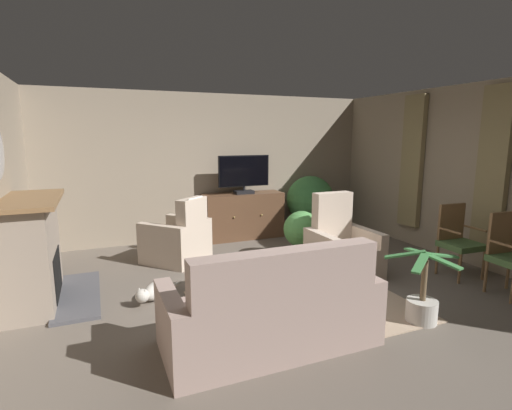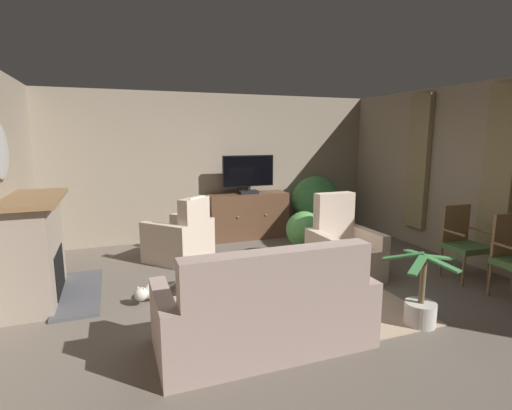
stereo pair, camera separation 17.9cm
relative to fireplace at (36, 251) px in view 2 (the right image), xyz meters
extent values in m
cube|color=#665B51|center=(2.82, -0.85, -0.62)|extent=(6.79, 6.53, 0.04)
cube|color=gray|center=(2.82, 2.17, 0.75)|extent=(6.79, 0.10, 2.70)
cube|color=gray|center=(5.96, -0.85, 0.75)|extent=(0.10, 6.53, 2.70)
cube|color=#8E7F56|center=(5.85, -1.23, 0.89)|extent=(0.10, 0.44, 2.27)
cube|color=#8E7F56|center=(5.85, 0.27, 0.89)|extent=(0.10, 0.44, 2.27)
cube|color=tan|center=(2.84, -1.30, -0.59)|extent=(2.40, 1.86, 0.01)
cube|color=#4C4C51|center=(0.42, 0.00, -0.58)|extent=(0.50, 1.50, 0.04)
cube|color=gray|center=(-0.03, 0.00, 0.00)|extent=(0.50, 1.30, 1.19)
cube|color=black|center=(0.18, 0.00, -0.28)|extent=(0.10, 0.73, 0.52)
cube|color=olive|center=(0.01, 0.00, 0.62)|extent=(0.62, 1.46, 0.05)
ellipsoid|color=#B2B7BF|center=(-0.25, 0.00, 1.17)|extent=(0.06, 0.75, 0.63)
cube|color=#402A1C|center=(3.27, 1.82, -0.57)|extent=(1.46, 0.43, 0.06)
cube|color=brown|center=(3.27, 1.82, -0.17)|extent=(1.52, 0.49, 0.86)
sphere|color=tan|center=(3.00, 1.55, -0.12)|extent=(0.03, 0.03, 0.03)
sphere|color=tan|center=(3.54, 1.55, -0.12)|extent=(0.03, 0.03, 0.03)
cube|color=black|center=(3.27, 1.77, 0.29)|extent=(0.35, 0.20, 0.06)
cylinder|color=black|center=(3.27, 1.77, 0.36)|extent=(0.04, 0.04, 0.08)
cube|color=black|center=(3.27, 1.77, 0.69)|extent=(0.98, 0.05, 0.58)
cube|color=black|center=(3.27, 1.74, 0.69)|extent=(0.94, 0.01, 0.54)
cube|color=brown|center=(2.31, -0.67, -0.16)|extent=(1.06, 0.54, 0.03)
cylinder|color=brown|center=(2.79, -0.46, -0.39)|extent=(0.04, 0.04, 0.42)
cylinder|color=brown|center=(1.84, -0.45, -0.39)|extent=(0.04, 0.04, 0.42)
cylinder|color=brown|center=(2.78, -0.89, -0.39)|extent=(0.04, 0.04, 0.42)
cylinder|color=brown|center=(1.83, -0.88, -0.39)|extent=(0.04, 0.04, 0.42)
cube|color=black|center=(2.07, -0.63, -0.14)|extent=(0.18, 0.10, 0.02)
cube|color=#A3897F|center=(2.13, -1.88, -0.39)|extent=(1.66, 0.89, 0.41)
cube|color=#A3897F|center=(2.13, -2.23, 0.11)|extent=(1.66, 0.20, 0.61)
cube|color=#A3897F|center=(1.23, -1.88, -0.28)|extent=(0.15, 0.89, 0.63)
cube|color=#A3897F|center=(3.04, -1.88, -0.28)|extent=(0.15, 0.89, 0.63)
cube|color=slate|center=(2.32, -2.01, -0.07)|extent=(0.37, 0.16, 0.36)
cube|color=#C6B29E|center=(1.81, 0.92, -0.38)|extent=(0.96, 0.99, 0.45)
cube|color=#C6B29E|center=(2.02, 0.68, 0.13)|extent=(0.54, 0.51, 0.57)
cube|color=#C6B29E|center=(1.55, 0.69, -0.28)|extent=(0.64, 0.70, 0.65)
cube|color=#C6B29E|center=(2.07, 1.15, -0.28)|extent=(0.64, 0.70, 0.65)
cube|color=white|center=(2.07, 0.63, 0.32)|extent=(0.28, 0.25, 0.24)
cube|color=#C6B29E|center=(3.84, -0.64, -0.38)|extent=(0.58, 0.82, 0.44)
cube|color=#C6B29E|center=(3.84, -0.32, 0.19)|extent=(0.58, 0.19, 0.69)
cube|color=#C6B29E|center=(4.19, -0.63, -0.28)|extent=(0.14, 0.82, 0.64)
cube|color=#C6B29E|center=(3.49, -0.64, -0.28)|extent=(0.14, 0.82, 0.64)
cube|color=olive|center=(5.32, -1.81, 0.13)|extent=(0.39, 0.07, 0.56)
cylinder|color=olive|center=(5.14, -1.81, -0.39)|extent=(0.04, 0.04, 0.41)
cylinder|color=olive|center=(5.11, -1.99, 0.07)|extent=(0.06, 0.34, 0.03)
cube|color=#4C703D|center=(5.30, -1.29, -0.15)|extent=(0.50, 0.47, 0.08)
cube|color=olive|center=(5.31, -1.09, 0.13)|extent=(0.44, 0.06, 0.55)
cylinder|color=olive|center=(5.08, -1.47, -0.39)|extent=(0.04, 0.04, 0.41)
cylinder|color=olive|center=(5.50, -1.50, -0.39)|extent=(0.04, 0.04, 0.41)
cylinder|color=olive|center=(5.10, -1.09, -0.39)|extent=(0.04, 0.04, 0.41)
cylinder|color=olive|center=(5.52, -1.11, -0.39)|extent=(0.04, 0.04, 0.41)
cylinder|color=olive|center=(5.52, -1.30, 0.07)|extent=(0.05, 0.36, 0.03)
cylinder|color=olive|center=(5.08, -1.28, 0.07)|extent=(0.05, 0.36, 0.03)
cylinder|color=#3D4C5B|center=(4.67, 1.72, -0.47)|extent=(0.43, 0.43, 0.25)
sphere|color=#3D7F42|center=(4.67, 1.72, 0.07)|extent=(0.94, 0.94, 0.94)
cylinder|color=beige|center=(3.79, -2.10, -0.48)|extent=(0.32, 0.32, 0.24)
cylinder|color=brown|center=(3.79, -2.10, -0.14)|extent=(0.06, 0.06, 0.43)
cube|color=#3D7F42|center=(3.98, -2.13, 0.12)|extent=(0.38, 0.14, 0.08)
cube|color=#3D7F42|center=(3.85, -1.91, 0.12)|extent=(0.19, 0.40, 0.08)
cube|color=#3D7F42|center=(3.65, -1.96, 0.12)|extent=(0.34, 0.33, 0.13)
cube|color=#3D7F42|center=(3.61, -2.22, 0.12)|extent=(0.41, 0.30, 0.11)
cube|color=#3D7F42|center=(3.83, -2.28, 0.12)|extent=(0.15, 0.38, 0.08)
cylinder|color=slate|center=(3.69, 0.30, -0.49)|extent=(0.31, 0.31, 0.21)
sphere|color=#4C8E47|center=(3.69, 0.30, -0.13)|extent=(0.58, 0.58, 0.58)
ellipsoid|color=beige|center=(1.30, -0.44, -0.49)|extent=(0.43, 0.43, 0.21)
sphere|color=beige|center=(1.12, -0.61, -0.46)|extent=(0.16, 0.16, 0.16)
cone|color=beige|center=(1.15, -0.64, -0.39)|extent=(0.04, 0.04, 0.04)
cone|color=beige|center=(1.09, -0.58, -0.39)|extent=(0.04, 0.04, 0.04)
cylinder|color=beige|center=(1.54, -0.25, -0.53)|extent=(0.18, 0.18, 0.04)
camera|label=1|loc=(0.72, -4.95, 1.34)|focal=27.18mm
camera|label=2|loc=(0.89, -5.01, 1.34)|focal=27.18mm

